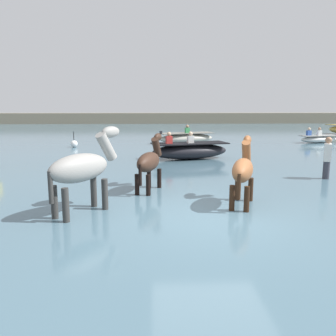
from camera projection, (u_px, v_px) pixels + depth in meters
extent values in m
plane|color=gray|center=(212.00, 232.00, 7.17)|extent=(120.00, 120.00, 0.00)
cube|color=#476675|center=(178.00, 155.00, 16.97)|extent=(90.00, 90.00, 0.33)
ellipsoid|color=brown|center=(243.00, 170.00, 7.76)|extent=(0.88, 1.38, 0.52)
cylinder|color=black|center=(237.00, 195.00, 8.36)|extent=(0.12, 0.12, 0.88)
cylinder|color=black|center=(250.00, 196.00, 8.26)|extent=(0.12, 0.12, 0.88)
cylinder|color=black|center=(232.00, 205.00, 7.51)|extent=(0.12, 0.12, 0.88)
cylinder|color=black|center=(246.00, 206.00, 7.41)|extent=(0.12, 0.12, 0.88)
cylinder|color=brown|center=(246.00, 152.00, 8.34)|extent=(0.36, 0.52, 0.60)
ellipsoid|color=brown|center=(247.00, 140.00, 8.41)|extent=(0.33, 0.48, 0.22)
cylinder|color=black|center=(239.00, 187.00, 7.22)|extent=(0.08, 0.08, 0.56)
ellipsoid|color=gray|center=(79.00, 168.00, 7.12)|extent=(1.32, 1.48, 0.59)
cylinder|color=#31312F|center=(94.00, 199.00, 7.78)|extent=(0.14, 0.14, 1.01)
cylinder|color=#31312F|center=(105.00, 201.00, 7.57)|extent=(0.14, 0.14, 1.01)
cylinder|color=#31312F|center=(55.00, 210.00, 6.95)|extent=(0.14, 0.14, 1.01)
cylinder|color=#31312F|center=(66.00, 213.00, 6.75)|extent=(0.14, 0.14, 1.01)
cylinder|color=gray|center=(106.00, 146.00, 7.67)|extent=(0.52, 0.57, 0.68)
ellipsoid|color=gray|center=(111.00, 132.00, 7.73)|extent=(0.48, 0.53, 0.25)
cylinder|color=#31312F|center=(51.00, 187.00, 6.61)|extent=(0.10, 0.10, 0.64)
ellipsoid|color=#382319|center=(148.00, 162.00, 9.08)|extent=(0.83, 1.34, 0.51)
cylinder|color=black|center=(149.00, 183.00, 9.66)|extent=(0.12, 0.12, 0.86)
cylinder|color=black|center=(159.00, 184.00, 9.58)|extent=(0.12, 0.12, 0.86)
cylinder|color=black|center=(137.00, 191.00, 8.83)|extent=(0.12, 0.12, 0.86)
cylinder|color=black|center=(148.00, 192.00, 8.74)|extent=(0.12, 0.12, 0.86)
cylinder|color=#382319|center=(156.00, 147.00, 9.65)|extent=(0.34, 0.51, 0.58)
ellipsoid|color=#382319|center=(158.00, 137.00, 9.72)|extent=(0.31, 0.47, 0.22)
cylinder|color=black|center=(140.00, 175.00, 8.56)|extent=(0.08, 0.08, 0.54)
ellipsoid|color=#B2AD9E|center=(186.00, 138.00, 20.52)|extent=(3.49, 2.00, 0.60)
cube|color=slate|center=(186.00, 133.00, 20.46)|extent=(3.35, 1.92, 0.04)
cube|color=black|center=(161.00, 133.00, 19.93)|extent=(0.16, 0.19, 0.18)
cube|color=#388E51|center=(187.00, 130.00, 20.31)|extent=(0.30, 0.25, 0.30)
sphere|color=#A37556|center=(187.00, 126.00, 20.27)|extent=(0.18, 0.18, 0.18)
ellipsoid|color=black|center=(190.00, 151.00, 14.64)|extent=(3.49, 1.94, 0.65)
cube|color=black|center=(190.00, 143.00, 14.58)|extent=(3.35, 1.86, 0.04)
cube|color=red|center=(169.00, 140.00, 14.28)|extent=(0.30, 0.24, 0.30)
sphere|color=tan|center=(169.00, 134.00, 14.24)|extent=(0.18, 0.18, 0.18)
cube|color=white|center=(191.00, 139.00, 14.49)|extent=(0.30, 0.24, 0.30)
sphere|color=beige|center=(191.00, 134.00, 14.45)|extent=(0.18, 0.18, 0.18)
ellipsoid|color=silver|center=(319.00, 139.00, 20.98)|extent=(2.55, 1.25, 0.41)
cube|color=gray|center=(319.00, 136.00, 20.94)|extent=(2.45, 1.20, 0.04)
cube|color=#3356A8|center=(309.00, 133.00, 20.81)|extent=(0.29, 0.23, 0.30)
sphere|color=beige|center=(309.00, 129.00, 20.76)|extent=(0.18, 0.18, 0.18)
cube|color=white|center=(319.00, 133.00, 20.92)|extent=(0.29, 0.23, 0.30)
sphere|color=#A37556|center=(320.00, 129.00, 20.87)|extent=(0.18, 0.18, 0.18)
cylinder|color=#383842|center=(326.00, 175.00, 10.73)|extent=(0.20, 0.20, 0.88)
cube|color=white|center=(328.00, 152.00, 10.60)|extent=(0.31, 0.37, 0.54)
sphere|color=#A37556|center=(329.00, 140.00, 10.54)|extent=(0.20, 0.20, 0.20)
sphere|color=silver|center=(74.00, 144.00, 18.73)|extent=(0.37, 0.37, 0.37)
cylinder|color=black|center=(74.00, 136.00, 18.65)|extent=(0.04, 0.04, 0.48)
cube|color=gray|center=(163.00, 119.00, 43.13)|extent=(80.00, 2.40, 1.61)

